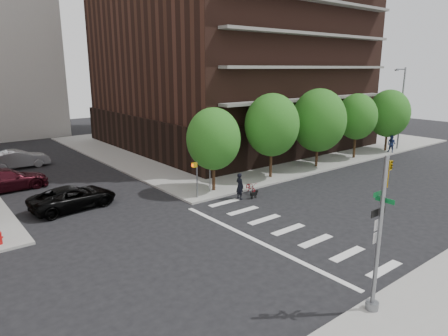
% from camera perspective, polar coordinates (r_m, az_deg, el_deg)
% --- Properties ---
extents(ground, '(120.00, 120.00, 0.00)m').
position_cam_1_polar(ground, '(21.71, 3.71, -10.69)').
color(ground, black).
rests_on(ground, ground).
extents(sidewalk_ne, '(39.00, 33.00, 0.15)m').
position_cam_1_polar(sidewalk_ne, '(51.68, 3.15, 4.06)').
color(sidewalk_ne, gray).
rests_on(sidewalk_ne, ground).
extents(crosswalk, '(3.85, 13.00, 0.01)m').
position_cam_1_polar(crosswalk, '(23.12, 7.83, -9.18)').
color(crosswalk, silver).
rests_on(crosswalk, ground).
extents(tree_a, '(4.00, 4.00, 5.90)m').
position_cam_1_polar(tree_a, '(29.25, -1.51, 4.17)').
color(tree_a, '#301E11').
rests_on(tree_a, sidewalk_ne).
extents(tree_b, '(4.50, 4.50, 6.65)m').
position_cam_1_polar(tree_b, '(33.08, 6.86, 6.12)').
color(tree_b, '#301E11').
rests_on(tree_b, sidewalk_ne).
extents(tree_c, '(5.00, 5.00, 6.80)m').
position_cam_1_polar(tree_c, '(37.56, 13.37, 6.64)').
color(tree_c, '#301E11').
rests_on(tree_c, sidewalk_ne).
extents(tree_d, '(4.00, 4.00, 6.20)m').
position_cam_1_polar(tree_d, '(42.42, 18.45, 6.98)').
color(tree_d, '#301E11').
rests_on(tree_d, sidewalk_ne).
extents(tree_e, '(4.50, 4.50, 6.35)m').
position_cam_1_polar(tree_e, '(47.54, 22.47, 7.21)').
color(tree_e, '#301E11').
rests_on(tree_e, sidewalk_ne).
extents(traffic_signal, '(0.90, 0.75, 6.00)m').
position_cam_1_polar(traffic_signal, '(15.98, 21.16, -10.52)').
color(traffic_signal, slate).
rests_on(traffic_signal, sidewalk_s).
extents(pedestrian_signal, '(2.18, 0.67, 2.60)m').
position_cam_1_polar(pedestrian_signal, '(28.30, -3.50, -0.73)').
color(pedestrian_signal, slate).
rests_on(pedestrian_signal, sidewalk_ne).
extents(fire_hydrant, '(0.24, 0.24, 0.73)m').
position_cam_1_polar(fire_hydrant, '(24.08, -29.41, -8.58)').
color(fire_hydrant, '#A50C0C').
rests_on(fire_hydrant, sidewalk_nw).
extents(streetlamp, '(2.14, 0.22, 9.00)m').
position_cam_1_polar(streetlamp, '(48.90, 23.96, 8.47)').
color(streetlamp, slate).
rests_on(streetlamp, sidewalk_ne).
extents(parked_car_black, '(3.11, 5.78, 1.54)m').
position_cam_1_polar(parked_car_black, '(28.28, -20.71, -3.95)').
color(parked_car_black, black).
rests_on(parked_car_black, ground).
extents(parked_car_maroon, '(2.69, 6.06, 1.73)m').
position_cam_1_polar(parked_car_maroon, '(34.44, -28.73, -1.49)').
color(parked_car_maroon, '#360D15').
rests_on(parked_car_maroon, ground).
extents(parked_car_silver, '(1.88, 5.26, 1.73)m').
position_cam_1_polar(parked_car_silver, '(41.69, -27.31, 1.14)').
color(parked_car_silver, '#A6A8AD').
rests_on(parked_car_silver, ground).
extents(scooter, '(1.07, 1.75, 0.87)m').
position_cam_1_polar(scooter, '(29.81, 3.85, -2.81)').
color(scooter, maroon).
rests_on(scooter, ground).
extents(dog_walker, '(0.70, 0.47, 1.90)m').
position_cam_1_polar(dog_walker, '(28.33, 2.27, -2.60)').
color(dog_walker, black).
rests_on(dog_walker, ground).
extents(dog, '(0.65, 0.18, 0.56)m').
position_cam_1_polar(dog, '(28.68, 4.32, -3.68)').
color(dog, black).
rests_on(dog, ground).
extents(pedestrian_far, '(0.94, 0.74, 1.88)m').
position_cam_1_polar(pedestrian_far, '(46.98, 22.81, 3.20)').
color(pedestrian_far, navy).
rests_on(pedestrian_far, sidewalk_ne).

